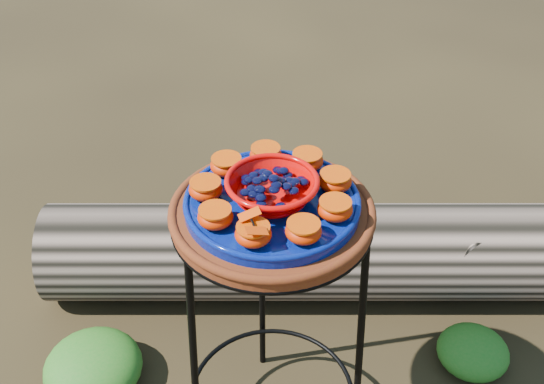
{
  "coord_description": "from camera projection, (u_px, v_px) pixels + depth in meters",
  "views": [
    {
      "loc": [
        -0.13,
        -1.04,
        1.57
      ],
      "look_at": [
        -0.0,
        0.0,
        0.77
      ],
      "focal_mm": 45.0,
      "sensor_mm": 36.0,
      "label": 1
    }
  ],
  "objects": [
    {
      "name": "foliage_back",
      "position": [
        188.0,
        244.0,
        2.23
      ],
      "size": [
        0.32,
        0.32,
        0.16
      ],
      "primitive_type": "ellipsoid",
      "color": "#1C6116",
      "rests_on": "ground"
    },
    {
      "name": "butterfly",
      "position": [
        253.0,
        223.0,
        1.2
      ],
      "size": [
        0.09,
        0.07,
        0.02
      ],
      "primitive_type": null,
      "rotation": [
        0.0,
        0.0,
        0.17
      ],
      "color": "#DB3A04",
      "rests_on": "orange_half_0"
    },
    {
      "name": "orange_half_4",
      "position": [
        307.0,
        161.0,
        1.39
      ],
      "size": [
        0.07,
        0.07,
        0.04
      ],
      "primitive_type": "ellipsoid",
      "color": "#AB3100",
      "rests_on": "cobalt_plate"
    },
    {
      "name": "orange_half_0",
      "position": [
        253.0,
        234.0,
        1.21
      ],
      "size": [
        0.07,
        0.07,
        0.04
      ],
      "primitive_type": "ellipsoid",
      "color": "#AB3100",
      "rests_on": "cobalt_plate"
    },
    {
      "name": "driftwood_log",
      "position": [
        308.0,
        252.0,
        2.1
      ],
      "size": [
        1.64,
        0.61,
        0.3
      ],
      "primitive_type": null,
      "rotation": [
        0.0,
        0.0,
        -0.12
      ],
      "color": "black",
      "rests_on": "ground"
    },
    {
      "name": "orange_half_2",
      "position": [
        335.0,
        209.0,
        1.27
      ],
      "size": [
        0.07,
        0.07,
        0.04
      ],
      "primitive_type": "ellipsoid",
      "color": "#AB3100",
      "rests_on": "cobalt_plate"
    },
    {
      "name": "orange_half_3",
      "position": [
        335.0,
        181.0,
        1.34
      ],
      "size": [
        0.07,
        0.07,
        0.04
      ],
      "primitive_type": "ellipsoid",
      "color": "#AB3100",
      "rests_on": "cobalt_plate"
    },
    {
      "name": "foliage_right",
      "position": [
        473.0,
        351.0,
        1.92
      ],
      "size": [
        0.2,
        0.2,
        0.1
      ],
      "primitive_type": "ellipsoid",
      "color": "#1C6116",
      "rests_on": "ground"
    },
    {
      "name": "foliage_left",
      "position": [
        93.0,
        366.0,
        1.85
      ],
      "size": [
        0.27,
        0.27,
        0.13
      ],
      "primitive_type": "ellipsoid",
      "color": "#1C6116",
      "rests_on": "ground"
    },
    {
      "name": "cobalt_plate",
      "position": [
        272.0,
        204.0,
        1.33
      ],
      "size": [
        0.34,
        0.34,
        0.02
      ],
      "primitive_type": "cylinder",
      "color": "#010049",
      "rests_on": "terracotta_saucer"
    },
    {
      "name": "plant_stand",
      "position": [
        272.0,
        339.0,
        1.57
      ],
      "size": [
        0.44,
        0.44,
        0.7
      ],
      "primitive_type": null,
      "color": "black",
      "rests_on": "ground"
    },
    {
      "name": "orange_half_5",
      "position": [
        266.0,
        155.0,
        1.41
      ],
      "size": [
        0.07,
        0.07,
        0.04
      ],
      "primitive_type": "ellipsoid",
      "color": "#AB3100",
      "rests_on": "cobalt_plate"
    },
    {
      "name": "orange_half_1",
      "position": [
        303.0,
        231.0,
        1.22
      ],
      "size": [
        0.07,
        0.07,
        0.04
      ],
      "primitive_type": "ellipsoid",
      "color": "#AB3100",
      "rests_on": "cobalt_plate"
    },
    {
      "name": "orange_half_8",
      "position": [
        215.0,
        217.0,
        1.25
      ],
      "size": [
        0.07,
        0.07,
        0.04
      ],
      "primitive_type": "ellipsoid",
      "color": "#AB3100",
      "rests_on": "cobalt_plate"
    },
    {
      "name": "orange_half_7",
      "position": [
        206.0,
        189.0,
        1.32
      ],
      "size": [
        0.07,
        0.07,
        0.04
      ],
      "primitive_type": "ellipsoid",
      "color": "#AB3100",
      "rests_on": "cobalt_plate"
    },
    {
      "name": "glass_gems",
      "position": [
        272.0,
        175.0,
        1.29
      ],
      "size": [
        0.13,
        0.13,
        0.02
      ],
      "primitive_type": null,
      "color": "black",
      "rests_on": "red_bowl"
    },
    {
      "name": "terracotta_saucer",
      "position": [
        272.0,
        215.0,
        1.34
      ],
      "size": [
        0.4,
        0.4,
        0.03
      ],
      "primitive_type": "cylinder",
      "color": "#511711",
      "rests_on": "plant_stand"
    },
    {
      "name": "red_bowl",
      "position": [
        272.0,
        190.0,
        1.31
      ],
      "size": [
        0.17,
        0.17,
        0.05
      ],
      "primitive_type": null,
      "color": "#D20603",
      "rests_on": "cobalt_plate"
    },
    {
      "name": "orange_half_6",
      "position": [
        227.0,
        165.0,
        1.38
      ],
      "size": [
        0.07,
        0.07,
        0.04
      ],
      "primitive_type": "ellipsoid",
      "color": "#AB3100",
      "rests_on": "cobalt_plate"
    }
  ]
}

